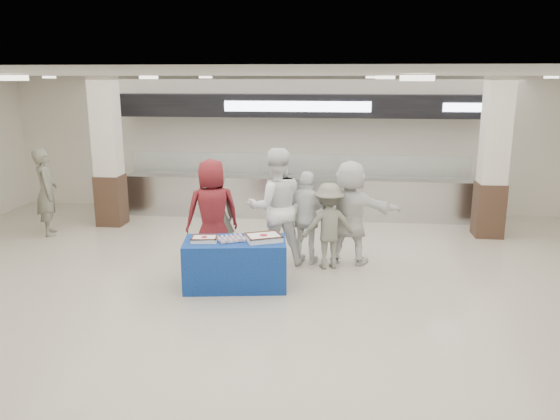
# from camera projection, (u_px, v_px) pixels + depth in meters

# --- Properties ---
(ground) EXTENTS (14.00, 14.00, 0.00)m
(ground) POSITION_uv_depth(u_px,v_px,m) (266.00, 311.00, 7.60)
(ground) COLOR beige
(ground) RESTS_ON ground
(serving_line) EXTENTS (8.70, 0.85, 2.80)m
(serving_line) POSITION_uv_depth(u_px,v_px,m) (298.00, 167.00, 12.53)
(serving_line) COLOR silver
(serving_line) RESTS_ON ground
(column_left) EXTENTS (0.55, 0.55, 3.20)m
(column_left) POSITION_uv_depth(u_px,v_px,m) (108.00, 156.00, 11.72)
(column_left) COLOR #382419
(column_left) RESTS_ON ground
(column_right) EXTENTS (0.55, 0.55, 3.20)m
(column_right) POSITION_uv_depth(u_px,v_px,m) (493.00, 162.00, 10.85)
(column_right) COLOR #382419
(column_right) RESTS_ON ground
(display_table) EXTENTS (1.65, 1.00, 0.75)m
(display_table) POSITION_uv_depth(u_px,v_px,m) (235.00, 264.00, 8.40)
(display_table) COLOR navy
(display_table) RESTS_ON ground
(sheet_cake_left) EXTENTS (0.42, 0.35, 0.08)m
(sheet_cake_left) POSITION_uv_depth(u_px,v_px,m) (204.00, 238.00, 8.27)
(sheet_cake_left) COLOR white
(sheet_cake_left) RESTS_ON display_table
(sheet_cake_right) EXTENTS (0.63, 0.57, 0.10)m
(sheet_cake_right) POSITION_uv_depth(u_px,v_px,m) (264.00, 237.00, 8.30)
(sheet_cake_right) COLOR white
(sheet_cake_right) RESTS_ON display_table
(cupcake_tray) EXTENTS (0.43, 0.39, 0.06)m
(cupcake_tray) POSITION_uv_depth(u_px,v_px,m) (231.00, 239.00, 8.30)
(cupcake_tray) COLOR #AFAFB4
(cupcake_tray) RESTS_ON display_table
(civilian_maroon) EXTENTS (1.07, 0.90, 1.85)m
(civilian_maroon) POSITION_uv_depth(u_px,v_px,m) (212.00, 213.00, 9.26)
(civilian_maroon) COLOR maroon
(civilian_maroon) RESTS_ON ground
(soldier_a) EXTENTS (0.70, 0.55, 1.68)m
(soldier_a) POSITION_uv_depth(u_px,v_px,m) (217.00, 216.00, 9.42)
(soldier_a) COLOR slate
(soldier_a) RESTS_ON ground
(chef_tall) EXTENTS (1.16, 1.02, 2.03)m
(chef_tall) POSITION_uv_depth(u_px,v_px,m) (276.00, 207.00, 9.31)
(chef_tall) COLOR white
(chef_tall) RESTS_ON ground
(chef_short) EXTENTS (1.02, 0.62, 1.63)m
(chef_short) POSITION_uv_depth(u_px,v_px,m) (307.00, 218.00, 9.38)
(chef_short) COLOR white
(chef_short) RESTS_ON ground
(soldier_b) EXTENTS (1.06, 0.77, 1.47)m
(soldier_b) POSITION_uv_depth(u_px,v_px,m) (328.00, 226.00, 9.19)
(soldier_b) COLOR slate
(soldier_b) RESTS_ON ground
(civilian_white) EXTENTS (1.75, 0.82, 1.82)m
(civilian_white) POSITION_uv_depth(u_px,v_px,m) (350.00, 212.00, 9.39)
(civilian_white) COLOR white
(civilian_white) RESTS_ON ground
(soldier_bg) EXTENTS (0.69, 0.78, 1.79)m
(soldier_bg) POSITION_uv_depth(u_px,v_px,m) (46.00, 192.00, 11.10)
(soldier_bg) COLOR slate
(soldier_bg) RESTS_ON ground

